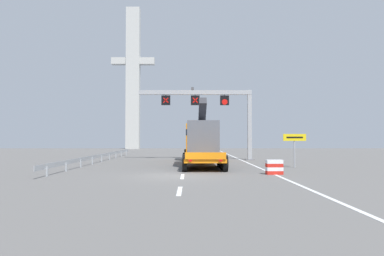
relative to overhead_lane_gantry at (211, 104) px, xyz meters
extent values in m
plane|color=slate|center=(-3.16, -15.19, -5.79)|extent=(112.00, 112.00, 0.00)
cube|color=silver|center=(-2.61, -21.19, -5.78)|extent=(0.20, 2.60, 0.01)
cube|color=silver|center=(-2.61, -15.64, -5.78)|extent=(0.20, 2.60, 0.01)
cube|color=silver|center=(-2.61, -10.09, -5.78)|extent=(0.20, 2.60, 0.01)
cube|color=silver|center=(-2.61, -4.54, -5.78)|extent=(0.20, 2.60, 0.01)
cube|color=silver|center=(-2.61, 1.01, -5.78)|extent=(0.20, 2.60, 0.01)
cube|color=silver|center=(-2.61, 6.56, -5.78)|extent=(0.20, 2.60, 0.01)
cube|color=silver|center=(-2.61, 12.11, -5.78)|extent=(0.20, 2.60, 0.01)
cube|color=silver|center=(-2.61, 17.66, -5.78)|extent=(0.20, 2.60, 0.01)
cube|color=silver|center=(-2.61, 23.21, -5.78)|extent=(0.20, 2.60, 0.01)
cube|color=silver|center=(-2.61, 28.76, -5.78)|extent=(0.20, 2.60, 0.01)
cube|color=silver|center=(3.04, -3.19, -5.78)|extent=(0.20, 63.00, 0.01)
cube|color=#9EA0A5|center=(3.97, 0.00, -2.19)|extent=(0.40, 0.40, 7.20)
cube|color=slate|center=(3.97, 0.00, -5.75)|extent=(0.90, 0.90, 0.08)
cube|color=#9EA0A5|center=(-1.64, 0.00, 1.16)|extent=(11.62, 0.44, 0.44)
cube|color=#4C4C51|center=(-1.92, 0.00, 1.56)|extent=(0.28, 0.40, 0.28)
cube|color=black|center=(1.39, 0.00, 0.35)|extent=(0.91, 0.24, 0.99)
cube|color=#9EA0A5|center=(1.39, 0.00, 0.89)|extent=(0.08, 0.08, 0.16)
cone|color=red|center=(1.39, -0.13, 0.17)|extent=(0.58, 0.02, 0.58)
cube|color=black|center=(-1.64, 0.00, 0.35)|extent=(0.91, 0.24, 0.99)
cube|color=#9EA0A5|center=(-1.64, 0.00, 0.89)|extent=(0.08, 0.08, 0.16)
cube|color=red|center=(-1.64, -0.13, 0.35)|extent=(0.56, 0.02, 0.56)
cube|color=red|center=(-1.64, -0.13, 0.35)|extent=(0.56, 0.02, 0.56)
cube|color=black|center=(-4.67, 0.00, 0.35)|extent=(0.91, 0.24, 0.99)
cube|color=#9EA0A5|center=(-4.67, 0.00, 0.89)|extent=(0.08, 0.08, 0.16)
cube|color=red|center=(-4.67, -0.13, 0.35)|extent=(0.56, 0.02, 0.56)
cube|color=red|center=(-4.67, -0.13, 0.35)|extent=(0.56, 0.02, 0.56)
cube|color=orange|center=(-1.22, -8.16, -5.06)|extent=(2.90, 10.43, 0.24)
cube|color=orange|center=(-1.17, -13.44, -4.69)|extent=(2.66, 0.11, 0.44)
cylinder|color=black|center=(-2.53, -12.67, -5.24)|extent=(0.33, 1.10, 1.10)
cylinder|color=black|center=(0.17, -12.64, -5.24)|extent=(0.33, 1.10, 1.10)
cylinder|color=black|center=(-2.54, -11.62, -5.24)|extent=(0.33, 1.10, 1.10)
cylinder|color=black|center=(0.16, -11.59, -5.24)|extent=(0.33, 1.10, 1.10)
cylinder|color=black|center=(-2.55, -10.57, -5.24)|extent=(0.33, 1.10, 1.10)
cylinder|color=black|center=(0.15, -10.54, -5.24)|extent=(0.33, 1.10, 1.10)
cylinder|color=black|center=(-2.56, -9.52, -5.24)|extent=(0.33, 1.10, 1.10)
cylinder|color=black|center=(0.14, -9.49, -5.24)|extent=(0.33, 1.10, 1.10)
cylinder|color=black|center=(-2.57, -8.47, -5.24)|extent=(0.33, 1.10, 1.10)
cylinder|color=black|center=(0.13, -8.44, -5.24)|extent=(0.33, 1.10, 1.10)
cube|color=orange|center=(-1.29, -1.06, -3.69)|extent=(2.61, 3.23, 3.10)
cube|color=black|center=(-1.29, -1.06, -2.99)|extent=(2.64, 3.25, 0.60)
cylinder|color=black|center=(-2.59, -0.19, -5.24)|extent=(0.35, 1.10, 1.10)
cylinder|color=black|center=(-0.01, -0.16, -5.24)|extent=(0.35, 1.10, 1.10)
cylinder|color=black|center=(-2.57, -2.19, -5.24)|extent=(0.35, 1.10, 1.10)
cylinder|color=black|center=(0.01, -2.16, -5.24)|extent=(0.35, 1.10, 1.10)
cube|color=#565B66|center=(-1.23, -7.76, -3.59)|extent=(2.44, 5.74, 2.70)
cube|color=#2D2D33|center=(-1.22, -8.61, -1.64)|extent=(0.59, 2.95, 2.29)
cube|color=red|center=(-2.15, -13.49, -4.99)|extent=(0.20, 0.06, 0.12)
cube|color=red|center=(-0.19, -13.47, -4.99)|extent=(0.20, 0.06, 0.12)
cylinder|color=#9EA0A5|center=(5.72, -9.59, -4.51)|extent=(0.10, 0.10, 2.55)
cube|color=yellow|center=(5.72, -9.65, -3.49)|extent=(1.72, 0.06, 0.52)
cube|color=black|center=(5.72, -9.69, -3.49)|extent=(1.24, 0.01, 0.12)
cube|color=red|center=(3.03, -14.40, -5.68)|extent=(1.03, 0.55, 0.23)
cube|color=white|center=(3.03, -14.40, -5.45)|extent=(1.03, 0.55, 0.22)
cube|color=red|center=(3.03, -14.40, -5.23)|extent=(1.03, 0.55, 0.23)
cube|color=white|center=(3.03, -14.40, -5.00)|extent=(1.03, 0.55, 0.23)
cube|color=#999EA3|center=(-10.55, -2.97, -5.19)|extent=(0.04, 28.45, 0.32)
cube|color=#999EA3|center=(-10.49, -15.61, -5.49)|extent=(0.10, 0.10, 0.60)
cube|color=#999EA3|center=(-10.49, -12.45, -5.49)|extent=(0.10, 0.10, 0.60)
cube|color=#999EA3|center=(-10.49, -9.29, -5.49)|extent=(0.10, 0.10, 0.60)
cube|color=#999EA3|center=(-10.49, -6.13, -5.49)|extent=(0.10, 0.10, 0.60)
cube|color=#999EA3|center=(-10.49, -2.97, -5.49)|extent=(0.10, 0.10, 0.60)
cube|color=#999EA3|center=(-10.49, 0.19, -5.49)|extent=(0.10, 0.10, 0.60)
cube|color=#999EA3|center=(-10.49, 3.36, -5.49)|extent=(0.10, 0.10, 0.60)
cube|color=#999EA3|center=(-10.49, 6.52, -5.49)|extent=(0.10, 0.10, 0.60)
cube|color=#999EA3|center=(-10.49, 9.68, -5.49)|extent=(0.10, 0.10, 0.60)
cube|color=#B7B7B2|center=(-14.16, 37.34, 9.04)|extent=(2.80, 2.00, 29.66)
cube|color=#B7B7B2|center=(-14.16, 37.34, 12.60)|extent=(9.00, 1.60, 1.40)
camera|label=1|loc=(-2.17, -36.10, -3.54)|focal=32.86mm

